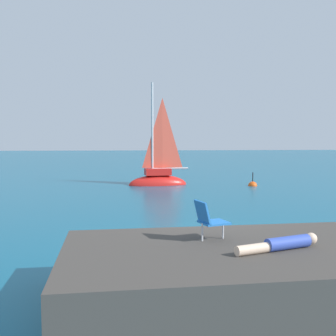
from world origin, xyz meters
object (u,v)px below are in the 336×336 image
Objects in this scene: sailboat_near at (158,179)px; person_sunbather at (282,244)px; beach_chair at (209,218)px; marker_buoy at (253,186)px.

person_sunbather is (1.18, -18.57, 0.76)m from sailboat_near.
beach_chair is (-0.02, -17.78, 1.09)m from sailboat_near.
sailboat_near is 18.62m from person_sunbather.
person_sunbather is at bearing 86.01° from sailboat_near.
sailboat_near is at bearing 71.77° from beach_chair.
beach_chair is 17.88m from marker_buoy.
sailboat_near is at bearing -105.48° from person_sunbather.
beach_chair reaches higher than marker_buoy.
marker_buoy is (5.91, 16.81, -1.47)m from beach_chair.
beach_chair is at bearing 82.32° from sailboat_near.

